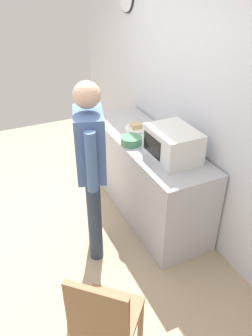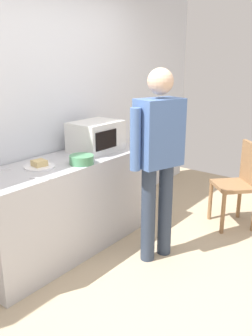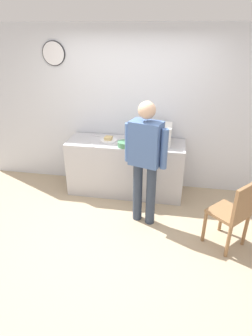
% 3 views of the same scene
% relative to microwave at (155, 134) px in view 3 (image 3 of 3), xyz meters
% --- Properties ---
extents(ground_plane, '(6.00, 6.00, 0.00)m').
position_rel_microwave_xyz_m(ground_plane, '(-0.39, -1.24, -1.05)').
color(ground_plane, tan).
extents(back_wall, '(5.40, 0.13, 2.60)m').
position_rel_microwave_xyz_m(back_wall, '(-0.39, 0.36, 0.26)').
color(back_wall, silver).
rests_on(back_wall, ground_plane).
extents(kitchen_counter, '(1.86, 0.62, 0.90)m').
position_rel_microwave_xyz_m(kitchen_counter, '(-0.45, -0.02, -0.60)').
color(kitchen_counter, '#B7B7BC').
rests_on(kitchen_counter, ground_plane).
extents(microwave, '(0.50, 0.39, 0.30)m').
position_rel_microwave_xyz_m(microwave, '(0.00, 0.00, 0.00)').
color(microwave, silver).
rests_on(microwave, kitchen_counter).
extents(sandwich_plate, '(0.27, 0.27, 0.07)m').
position_rel_microwave_xyz_m(sandwich_plate, '(-0.74, -0.01, -0.13)').
color(sandwich_plate, white).
rests_on(sandwich_plate, kitchen_counter).
extents(salad_bowl, '(0.22, 0.22, 0.08)m').
position_rel_microwave_xyz_m(salad_bowl, '(-0.43, -0.22, -0.11)').
color(salad_bowl, '#4C8E60').
rests_on(salad_bowl, kitchen_counter).
extents(fork_utensil, '(0.17, 0.05, 0.01)m').
position_rel_microwave_xyz_m(fork_utensil, '(-1.01, 0.17, -0.15)').
color(fork_utensil, silver).
rests_on(fork_utensil, kitchen_counter).
extents(spoon_utensil, '(0.09, 0.16, 0.01)m').
position_rel_microwave_xyz_m(spoon_utensil, '(-0.93, -0.26, -0.15)').
color(spoon_utensil, silver).
rests_on(spoon_utensil, kitchen_counter).
extents(person_standing, '(0.57, 0.35, 1.73)m').
position_rel_microwave_xyz_m(person_standing, '(-0.06, -0.79, -0.03)').
color(person_standing, '#2D384B').
rests_on(person_standing, ground_plane).
extents(wooden_chair, '(0.57, 0.57, 0.94)m').
position_rel_microwave_xyz_m(wooden_chair, '(1.07, -1.14, -0.53)').
color(wooden_chair, olive).
rests_on(wooden_chair, ground_plane).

